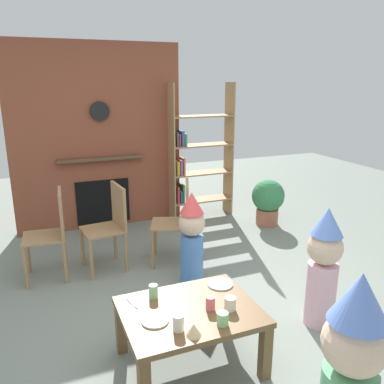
{
  "coord_description": "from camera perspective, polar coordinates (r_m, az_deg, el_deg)",
  "views": [
    {
      "loc": [
        -1.1,
        -2.66,
        1.94
      ],
      "look_at": [
        0.15,
        0.4,
        1.0
      ],
      "focal_mm": 37.17,
      "sensor_mm": 36.0,
      "label": 1
    }
  ],
  "objects": [
    {
      "name": "ground_plane",
      "position": [
        3.48,
        0.22,
        -18.04
      ],
      "size": [
        12.0,
        12.0,
        0.0
      ],
      "primitive_type": "plane",
      "color": "gray"
    },
    {
      "name": "brick_fireplace_feature",
      "position": [
        5.38,
        -13.35,
        7.49
      ],
      "size": [
        2.2,
        0.28,
        2.4
      ],
      "color": "brown",
      "rests_on": "ground_plane"
    },
    {
      "name": "bookshelf",
      "position": [
        5.6,
        0.62,
        4.95
      ],
      "size": [
        0.9,
        0.28,
        1.9
      ],
      "color": "#9E7A51",
      "rests_on": "ground_plane"
    },
    {
      "name": "coffee_table",
      "position": [
        2.85,
        -0.33,
        -17.62
      ],
      "size": [
        0.92,
        0.72,
        0.44
      ],
      "color": "brown",
      "rests_on": "ground_plane"
    },
    {
      "name": "paper_cup_near_left",
      "position": [
        2.79,
        2.66,
        -15.67
      ],
      "size": [
        0.06,
        0.06,
        0.09
      ],
      "primitive_type": "cylinder",
      "color": "#E5666B",
      "rests_on": "coffee_table"
    },
    {
      "name": "paper_cup_near_right",
      "position": [
        2.65,
        4.42,
        -17.69
      ],
      "size": [
        0.07,
        0.07,
        0.09
      ],
      "primitive_type": "cylinder",
      "color": "#8CD18C",
      "rests_on": "coffee_table"
    },
    {
      "name": "paper_cup_center",
      "position": [
        2.79,
        5.5,
        -15.65
      ],
      "size": [
        0.08,
        0.08,
        0.09
      ],
      "primitive_type": "cylinder",
      "color": "silver",
      "rests_on": "coffee_table"
    },
    {
      "name": "paper_cup_far_left",
      "position": [
        2.59,
        -1.97,
        -18.25
      ],
      "size": [
        0.07,
        0.07,
        0.1
      ],
      "primitive_type": "cylinder",
      "color": "silver",
      "rests_on": "coffee_table"
    },
    {
      "name": "paper_cup_far_right",
      "position": [
        2.93,
        -5.57,
        -13.99
      ],
      "size": [
        0.06,
        0.06,
        0.1
      ],
      "primitive_type": "cylinder",
      "color": "#8CD18C",
      "rests_on": "coffee_table"
    },
    {
      "name": "paper_plate_front",
      "position": [
        2.7,
        -5.33,
        -17.9
      ],
      "size": [
        0.18,
        0.18,
        0.01
      ],
      "primitive_type": "cylinder",
      "color": "white",
      "rests_on": "coffee_table"
    },
    {
      "name": "paper_plate_rear",
      "position": [
        3.1,
        4.07,
        -13.03
      ],
      "size": [
        0.19,
        0.19,
        0.01
      ],
      "primitive_type": "cylinder",
      "color": "white",
      "rests_on": "coffee_table"
    },
    {
      "name": "birthday_cake_slice",
      "position": [
        2.55,
        0.24,
        -19.13
      ],
      "size": [
        0.1,
        0.1,
        0.08
      ],
      "primitive_type": "cone",
      "color": "#EAC68C",
      "rests_on": "coffee_table"
    },
    {
      "name": "table_fork",
      "position": [
        2.9,
        -8.59,
        -15.46
      ],
      "size": [
        0.05,
        0.15,
        0.01
      ],
      "primitive_type": "cube",
      "rotation": [
        0.0,
        0.0,
        1.83
      ],
      "color": "silver",
      "rests_on": "coffee_table"
    },
    {
      "name": "child_with_cone_hat",
      "position": [
        2.23,
        21.8,
        -22.88
      ],
      "size": [
        0.31,
        0.31,
        1.11
      ],
      "rotation": [
        0.0,
        0.0,
        1.96
      ],
      "color": "#66B27F",
      "rests_on": "ground_plane"
    },
    {
      "name": "child_in_pink",
      "position": [
        3.36,
        18.35,
        -9.85
      ],
      "size": [
        0.28,
        0.28,
        1.0
      ],
      "rotation": [
        0.0,
        0.0,
        -3.1
      ],
      "color": "#EAB2C6",
      "rests_on": "ground_plane"
    },
    {
      "name": "child_by_the_chairs",
      "position": [
        3.84,
        -0.03,
        -6.34
      ],
      "size": [
        0.26,
        0.26,
        0.93
      ],
      "rotation": [
        0.0,
        0.0,
        -1.97
      ],
      "color": "#4C7FC6",
      "rests_on": "ground_plane"
    },
    {
      "name": "dining_chair_left",
      "position": [
        4.18,
        -19.32,
        -5.06
      ],
      "size": [
        0.43,
        0.43,
        0.9
      ],
      "rotation": [
        0.0,
        0.0,
        3.07
      ],
      "color": "#9E7A51",
      "rests_on": "ground_plane"
    },
    {
      "name": "dining_chair_middle",
      "position": [
        4.22,
        -11.56,
        -4.23
      ],
      "size": [
        0.44,
        0.44,
        0.9
      ],
      "rotation": [
        0.0,
        0.0,
        3.25
      ],
      "color": "#9E7A51",
      "rests_on": "ground_plane"
    },
    {
      "name": "dining_chair_right",
      "position": [
        4.27,
        -1.94,
        -3.69
      ],
      "size": [
        0.52,
        0.52,
        0.9
      ],
      "rotation": [
        0.0,
        0.0,
        2.77
      ],
      "color": "#9E7A51",
      "rests_on": "ground_plane"
    },
    {
      "name": "potted_plant_tall",
      "position": [
        5.51,
        10.84,
        -1.08
      ],
      "size": [
        0.44,
        0.44,
        0.63
      ],
      "color": "#9E5B42",
      "rests_on": "ground_plane"
    }
  ]
}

